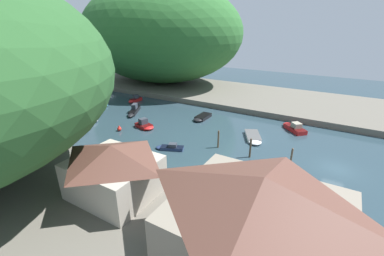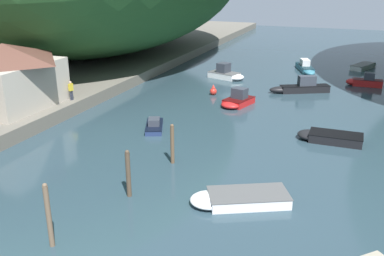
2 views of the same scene
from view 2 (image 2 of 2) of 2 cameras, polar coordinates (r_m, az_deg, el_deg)
The scene contains 17 objects.
water_surface at distance 40.58m, azimuth 8.55°, elevation 3.12°, with size 130.00×130.00×0.00m, color #283D47.
left_bank at distance 51.55m, azimuth -19.58°, elevation 6.41°, with size 22.00×120.00×1.11m.
boathouse_shed at distance 38.27m, azimuth -23.51°, elevation 6.57°, with size 7.12×8.24×5.23m.
boat_cabin_cruiser at distance 23.14m, azimuth 5.94°, elevation -9.32°, with size 5.59×4.15×0.59m.
boat_navy_launch at distance 39.94m, azimuth 6.00°, elevation 3.66°, with size 2.79×4.05×1.58m.
boat_far_right_bank at distance 50.50m, azimuth 4.69°, elevation 7.19°, with size 4.69×3.15×1.76m.
boat_far_upstream at distance 55.89m, azimuth 14.94°, elevation 7.73°, with size 3.32×6.18×1.42m.
boat_red_skiff at distance 34.07m, azimuth -5.02°, elevation 0.51°, with size 2.68×4.15×0.93m.
boat_small_dinghy at distance 45.58m, azimuth 14.12°, elevation 5.26°, with size 6.12×3.96×1.72m.
boat_yellow_tender at distance 60.44m, azimuth 22.08°, elevation 7.70°, with size 3.56×5.43×0.63m.
boat_white_cruiser at distance 32.73m, azimuth 17.62°, elevation -1.14°, with size 4.60×1.86×0.65m.
boat_open_rowboat at distance 50.56m, azimuth 21.95°, elevation 5.77°, with size 3.81×1.30×1.49m.
mooring_post_nearest at distance 20.10m, azimuth -18.58°, elevation -10.96°, with size 0.24×0.24×3.14m.
mooring_post_second at distance 23.47m, azimuth -8.50°, elevation -6.00°, with size 0.26×0.26×2.74m.
mooring_post_middle at distance 27.26m, azimuth -2.64°, elevation -2.11°, with size 0.25×0.25×2.67m.
channel_buoy_near at distance 43.39m, azimuth 2.86°, elevation 4.97°, with size 0.70×0.70×1.05m.
person_on_quay at distance 38.78m, azimuth -15.84°, elevation 5.00°, with size 0.30×0.42×1.69m.
Camera 2 is at (8.16, -8.05, 11.52)m, focal length 40.00 mm.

